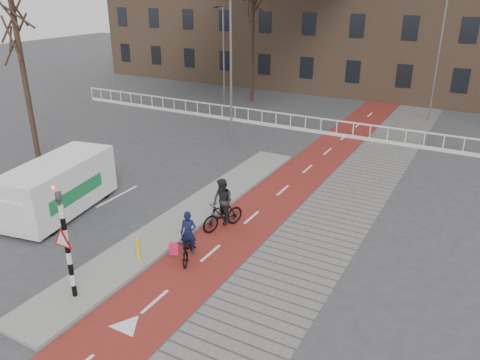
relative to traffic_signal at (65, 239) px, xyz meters
The scene contains 15 objects.
ground 2.90m from the traffic_signal, 73.47° to the left, with size 120.00×120.00×0.00m, color #38383A.
bike_lane 12.36m from the traffic_signal, 80.09° to the left, with size 2.50×60.00×0.01m, color maroon.
sidewalk 13.13m from the traffic_signal, 67.82° to the left, with size 3.00×60.00×0.01m, color slate.
curb_island 6.32m from the traffic_signal, 90.95° to the left, with size 1.80×16.00×0.12m, color gray.
traffic_signal is the anchor object (origin of this frame).
bollard 2.84m from the traffic_signal, 81.14° to the left, with size 0.12×0.12×0.78m, color yellow.
cyclist_near 4.03m from the traffic_signal, 63.75° to the left, with size 1.13×1.70×1.71m.
cyclist_far 6.06m from the traffic_signal, 74.72° to the left, with size 1.15×1.89×1.96m.
van 6.19m from the traffic_signal, 141.45° to the left, with size 2.83×5.22×2.13m.
railing 19.60m from the traffic_signal, 103.02° to the left, with size 28.00×0.10×0.99m.
tree_left 13.39m from the traffic_signal, 144.82° to the left, with size 0.27×0.27×7.81m, color black.
tree_mid 25.88m from the traffic_signal, 106.06° to the left, with size 0.27×0.27×8.56m, color black.
streetlight_near 14.61m from the traffic_signal, 101.55° to the left, with size 0.12×0.12×8.08m, color slate.
streetlight_left 23.59m from the traffic_signal, 110.03° to the left, with size 0.12×0.12×7.18m, color slate.
streetlight_right 26.26m from the traffic_signal, 76.93° to the left, with size 0.12×0.12×8.52m, color slate.
Camera 1 is at (8.98, -9.49, 8.40)m, focal length 35.00 mm.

